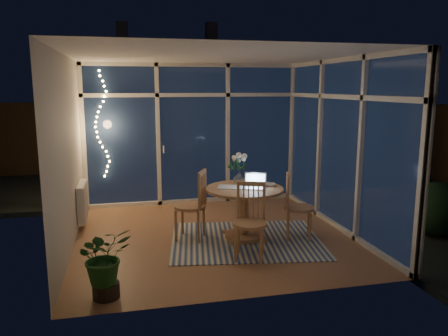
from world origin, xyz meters
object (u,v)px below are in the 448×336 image
Objects in this scene: dining_table at (244,213)px; flower_vase at (239,177)px; potted_plant at (105,263)px; laptop at (255,181)px; chair_left at (190,205)px; chair_right at (299,206)px; chair_front at (250,222)px.

flower_vase is at bearing 92.16° from dining_table.
flower_vase is 2.58m from potted_plant.
laptop reaches higher than dining_table.
chair_left is 1.94m from potted_plant.
chair_right reaches higher than potted_plant.
chair_left is at bearing -173.47° from laptop.
dining_table is 1.12× the size of chair_front.
chair_front reaches higher than potted_plant.
chair_front is 3.17× the size of laptop.
laptop is at bearing -67.11° from flower_vase.
laptop reaches higher than potted_plant.
chair_front is at bearing -100.81° from dining_table.
potted_plant is (-1.90, -1.44, 0.00)m from dining_table.
chair_front is 1.31× the size of potted_plant.
chair_left is 3.30× the size of laptop.
flower_vase is at bearing 103.65° from chair_front.
potted_plant reaches higher than dining_table.
dining_table is at bearing 37.13° from potted_plant.
chair_right is at bearing -29.93° from flower_vase.
chair_right is 4.62× the size of flower_vase.
chair_right is 0.75m from laptop.
chair_right is at bearing 25.14° from potted_plant.
flower_vase is (0.14, 1.03, 0.36)m from chair_front.
flower_vase is at bearing 79.88° from chair_right.
dining_table is 0.79m from chair_front.
chair_front is at bearing 20.81° from potted_plant.
chair_front reaches higher than laptop.
laptop is (0.90, -0.21, 0.35)m from chair_left.
chair_front reaches higher than flower_vase.
chair_left is (-0.77, 0.14, 0.14)m from dining_table.
chair_front is (0.63, -0.91, -0.02)m from chair_left.
laptop is (-0.63, 0.11, 0.38)m from chair_right.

